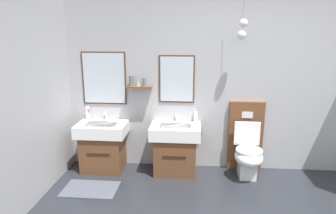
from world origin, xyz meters
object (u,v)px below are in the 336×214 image
(toilet, at_px, (247,148))
(toothbrush_cup, at_px, (88,115))
(vanity_sink_right, at_px, (175,147))
(soap_dispenser, at_px, (196,116))
(vanity_sink_left, at_px, (103,145))

(toilet, relative_size, toothbrush_cup, 4.93)
(vanity_sink_right, height_order, soap_dispenser, soap_dispenser)
(vanity_sink_left, distance_m, soap_dispenser, 1.38)
(vanity_sink_right, relative_size, soap_dispenser, 3.67)
(toilet, distance_m, soap_dispenser, 0.83)
(toilet, bearing_deg, soap_dispenser, 166.50)
(vanity_sink_left, xyz_separation_m, soap_dispenser, (1.31, 0.19, 0.40))
(toilet, distance_m, toothbrush_cup, 2.32)
(toothbrush_cup, bearing_deg, toilet, -4.02)
(vanity_sink_left, relative_size, toothbrush_cup, 3.41)
(vanity_sink_left, xyz_separation_m, toothbrush_cup, (-0.26, 0.18, 0.38))
(vanity_sink_right, bearing_deg, vanity_sink_left, 180.00)
(vanity_sink_left, height_order, toilet, toilet)
(vanity_sink_right, bearing_deg, toothbrush_cup, 172.33)
(soap_dispenser, bearing_deg, toilet, -13.50)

